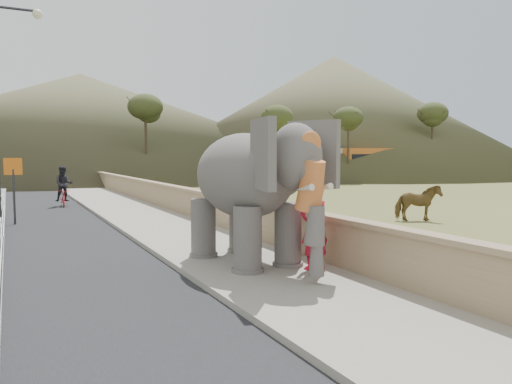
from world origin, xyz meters
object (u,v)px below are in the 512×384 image
at_px(elephant_and_man, 245,195).
at_px(motorcyclist, 64,190).
at_px(cow, 418,203).
at_px(lamppost, 4,90).

relative_size(elephant_and_man, motorcyclist, 2.23).
relative_size(cow, motorcyclist, 0.84).
xyz_separation_m(lamppost, elephant_and_man, (4.71, -10.54, -3.23)).
bearing_deg(motorcyclist, cow, -45.16).
distance_m(lamppost, motorcyclist, 6.93).
distance_m(lamppost, cow, 15.84).
bearing_deg(cow, elephant_and_man, 136.40).
distance_m(cow, elephant_and_man, 10.07).
relative_size(lamppost, motorcyclist, 4.06).
bearing_deg(lamppost, elephant_and_man, -65.93).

